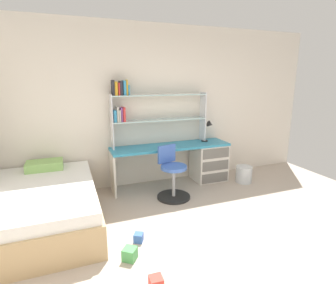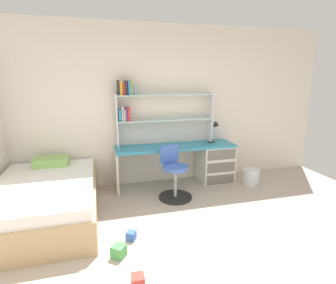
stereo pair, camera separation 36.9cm
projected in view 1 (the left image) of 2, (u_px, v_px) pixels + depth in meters
The scene contains 11 objects.
ground_plane at pixel (255, 284), 2.43m from camera, with size 6.04×6.43×0.02m, color #B2A393.
room_shell at pixel (85, 123), 2.87m from camera, with size 6.04×6.43×2.71m.
desk at pixel (199, 160), 4.79m from camera, with size 2.05×0.51×0.71m.
bookshelf_hutch at pixel (146, 107), 4.37m from camera, with size 1.65×0.22×1.09m.
desk_lamp at pixel (209, 128), 4.75m from camera, with size 0.20×0.17×0.38m.
swivel_chair at pixel (172, 177), 4.12m from camera, with size 0.52×0.52×0.82m.
bed_platform at pixel (44, 206), 3.32m from camera, with size 1.29×1.91×0.65m.
waste_bin at pixel (244, 174), 4.78m from camera, with size 0.29×0.29×0.29m, color silver.
toy_block_green_0 at pixel (130, 254), 2.73m from camera, with size 0.13×0.13×0.13m, color #479E51.
toy_block_red_1 at pixel (156, 283), 2.35m from camera, with size 0.12×0.12×0.12m, color red.
toy_block_blue_2 at pixel (139, 238), 3.04m from camera, with size 0.10×0.10×0.10m, color #3860B7.
Camera 1 is at (-1.48, -1.65, 1.82)m, focal length 28.40 mm.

